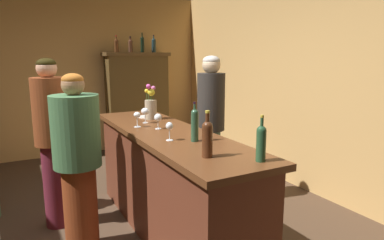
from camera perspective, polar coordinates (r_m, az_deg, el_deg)
name	(u,v)px	position (r m, az deg, el deg)	size (l,w,h in m)	color
wall_back	(57,75)	(6.14, -21.68, 7.00)	(5.12, 0.12, 2.74)	tan
wall_right	(320,83)	(4.37, 20.73, 5.86)	(0.12, 6.47, 2.74)	tan
bar_counter	(169,182)	(3.28, -3.95, -10.44)	(0.67, 2.53, 1.00)	#5E2C1B
display_cabinet	(138,100)	(6.19, -9.13, 3.35)	(1.15, 0.40, 1.75)	#4E3A1B
wine_bottle_merlot	(195,124)	(2.74, 0.46, -0.62)	(0.06, 0.06, 0.32)	#284931
wine_bottle_malbec	(261,142)	(2.26, 11.55, -3.58)	(0.07, 0.07, 0.31)	#254B2D
wine_bottle_pinot	(207,137)	(2.31, 2.58, -2.87)	(0.07, 0.07, 0.32)	#4C2714
wine_glass_front	(137,116)	(3.34, -9.22, 0.70)	(0.07, 0.07, 0.15)	white
wine_glass_mid	(169,127)	(2.78, -3.82, -1.18)	(0.06, 0.06, 0.15)	white
wine_glass_rear	(145,112)	(3.53, -7.89, 1.40)	(0.08, 0.08, 0.16)	white
wine_glass_spare	(158,118)	(3.23, -5.74, 0.33)	(0.07, 0.07, 0.15)	white
flower_arrangement	(151,105)	(3.74, -6.96, 2.49)	(0.13, 0.13, 0.39)	tan
cheese_plate	(147,117)	(3.88, -7.58, 0.56)	(0.20, 0.20, 0.01)	white
display_bottle_left	(116,45)	(6.04, -12.59, 12.21)	(0.07, 0.07, 0.28)	#482713
display_bottle_midleft	(130,45)	(6.11, -10.30, 12.26)	(0.08, 0.08, 0.27)	#482A1C
display_bottle_center	(142,44)	(6.18, -8.35, 12.56)	(0.06, 0.06, 0.34)	black
display_bottle_midright	(154,45)	(6.26, -6.44, 12.46)	(0.07, 0.07, 0.31)	#1C2F33
patron_in_grey	(78,158)	(3.04, -18.68, -6.13)	(0.40, 0.40, 1.55)	brown
patron_redhead	(52,136)	(3.55, -22.49, -2.50)	(0.32, 0.32, 1.67)	maroon
bartender	(211,123)	(3.81, 3.17, -0.47)	(0.31, 0.31, 1.69)	#405F55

